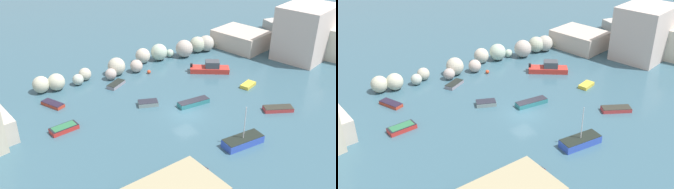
% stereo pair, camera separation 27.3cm
% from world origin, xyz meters
% --- Properties ---
extents(cove_water, '(160.00, 160.00, 0.00)m').
position_xyz_m(cove_water, '(0.00, 0.00, 0.00)').
color(cove_water, '#3A6071').
rests_on(cove_water, ground).
extents(cliff_headland_right, '(22.85, 23.68, 8.41)m').
position_xyz_m(cliff_headland_right, '(29.75, 6.98, 2.91)').
color(cliff_headland_right, beige).
rests_on(cliff_headland_right, ground).
extents(rock_breakwater, '(32.20, 4.75, 2.78)m').
position_xyz_m(rock_breakwater, '(4.03, 15.29, 1.20)').
color(rock_breakwater, beige).
rests_on(rock_breakwater, ground).
extents(channel_buoy, '(0.55, 0.55, 0.55)m').
position_xyz_m(channel_buoy, '(2.47, 12.49, 0.27)').
color(channel_buoy, '#E04C28').
rests_on(channel_buoy, cove_water).
extents(moored_boat_0, '(2.78, 2.18, 0.57)m').
position_xyz_m(moored_boat_0, '(-2.59, 4.39, 0.28)').
color(moored_boat_0, gray).
rests_on(moored_boat_0, cove_water).
extents(moored_boat_1, '(4.22, 1.55, 0.62)m').
position_xyz_m(moored_boat_1, '(2.19, 1.32, 0.31)').
color(moored_boat_1, teal).
rests_on(moored_boat_1, cove_water).
extents(moored_boat_2, '(3.24, 1.69, 0.67)m').
position_xyz_m(moored_boat_2, '(-6.42, -9.94, 0.35)').
color(moored_boat_2, '#C42F3A').
rests_on(moored_boat_2, cove_water).
extents(moored_boat_3, '(3.73, 2.86, 0.53)m').
position_xyz_m(moored_boat_3, '(9.82, -5.62, 0.26)').
color(moored_boat_3, '#C63A3B').
rests_on(moored_boat_3, cove_water).
extents(moored_boat_4, '(2.62, 1.88, 0.46)m').
position_xyz_m(moored_boat_4, '(11.51, 1.23, 0.23)').
color(moored_boat_4, gold).
rests_on(moored_boat_4, cove_water).
extents(moored_boat_5, '(3.20, 1.68, 0.58)m').
position_xyz_m(moored_boat_5, '(-13.38, 4.59, 0.31)').
color(moored_boat_5, red).
rests_on(moored_boat_5, cove_water).
extents(moored_boat_6, '(4.58, 2.01, 4.52)m').
position_xyz_m(moored_boat_6, '(1.24, -8.45, 0.45)').
color(moored_boat_6, blue).
rests_on(moored_boat_6, cove_water).
extents(moored_boat_7, '(3.06, 2.44, 0.50)m').
position_xyz_m(moored_boat_7, '(-3.43, 11.46, 0.25)').
color(moored_boat_7, gray).
rests_on(moored_boat_7, cove_water).
extents(moored_boat_8, '(5.70, 4.87, 1.73)m').
position_xyz_m(moored_boat_8, '(10.31, 7.93, 0.62)').
color(moored_boat_8, red).
rests_on(moored_boat_8, cove_water).
extents(moored_boat_9, '(2.31, 3.27, 0.47)m').
position_xyz_m(moored_boat_9, '(-12.52, 10.86, 0.23)').
color(moored_boat_9, '#BD3B28').
rests_on(moored_boat_9, cove_water).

